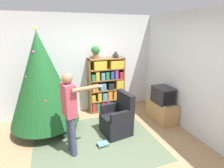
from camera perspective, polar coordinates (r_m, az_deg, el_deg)
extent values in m
plane|color=#9E7A56|center=(3.47, -2.13, -22.01)|extent=(14.00, 14.00, 0.00)
cube|color=silver|center=(4.79, -9.91, 6.15)|extent=(8.00, 0.10, 2.60)
cube|color=silver|center=(3.93, 27.24, 2.14)|extent=(0.10, 8.00, 2.60)
cube|color=#56664C|center=(3.78, -5.19, -18.24)|extent=(2.42, 2.04, 0.01)
cube|color=brown|center=(4.73, -7.41, -0.85)|extent=(0.03, 0.32, 1.49)
cube|color=brown|center=(5.00, 3.31, 0.28)|extent=(0.03, 0.32, 1.49)
cube|color=brown|center=(4.68, -1.98, 8.27)|extent=(0.99, 0.32, 0.03)
cube|color=brown|center=(4.99, -2.45, 0.23)|extent=(0.99, 0.01, 1.49)
cube|color=brown|center=(5.10, -1.82, -7.94)|extent=(0.96, 0.32, 0.03)
cube|color=#B22D28|center=(4.92, -6.01, -7.36)|extent=(0.11, 0.24, 0.23)
cube|color=#2D7A42|center=(4.96, -4.77, -7.08)|extent=(0.10, 0.29, 0.23)
cube|color=#B22D28|center=(4.98, -3.03, -7.06)|extent=(0.11, 0.23, 0.22)
cube|color=#843889|center=(5.03, -1.62, -6.66)|extent=(0.10, 0.28, 0.24)
cube|color=#5B899E|center=(5.07, -0.21, -6.61)|extent=(0.11, 0.28, 0.21)
cube|color=#232328|center=(5.11, 1.17, -6.23)|extent=(0.11, 0.27, 0.24)
cube|color=#232328|center=(5.16, 2.59, -6.39)|extent=(0.12, 0.27, 0.17)
cube|color=brown|center=(4.99, -1.85, -4.90)|extent=(0.96, 0.32, 0.03)
cube|color=gold|center=(4.82, -6.29, -4.40)|extent=(0.10, 0.27, 0.19)
cube|color=gold|center=(4.86, -4.33, -3.94)|extent=(0.09, 0.27, 0.22)
cube|color=#5B899E|center=(4.91, -2.64, -3.81)|extent=(0.13, 0.29, 0.20)
cube|color=orange|center=(4.94, -1.02, -3.42)|extent=(0.12, 0.29, 0.24)
cube|color=orange|center=(5.00, 0.78, -3.25)|extent=(0.12, 0.29, 0.23)
cube|color=#232328|center=(5.05, 2.23, -3.21)|extent=(0.09, 0.29, 0.20)
cube|color=brown|center=(4.88, -1.88, -1.73)|extent=(0.96, 0.32, 0.03)
cube|color=orange|center=(4.73, -5.80, -0.91)|extent=(0.15, 0.27, 0.21)
cube|color=#5B899E|center=(4.80, -3.23, -0.70)|extent=(0.15, 0.30, 0.19)
cube|color=#232328|center=(4.85, -0.61, -0.61)|extent=(0.14, 0.25, 0.17)
cube|color=gold|center=(4.93, 2.19, 0.07)|extent=(0.20, 0.25, 0.24)
cube|color=brown|center=(4.80, -1.92, 1.56)|extent=(0.96, 0.32, 0.03)
cube|color=#2D7A42|center=(4.65, -6.35, 2.24)|extent=(0.10, 0.28, 0.17)
cube|color=gold|center=(4.65, -4.96, 2.65)|extent=(0.09, 0.24, 0.23)
cube|color=#5B899E|center=(4.70, -3.24, 2.67)|extent=(0.10, 0.26, 0.20)
cube|color=#2D7A42|center=(4.74, -1.81, 2.85)|extent=(0.09, 0.26, 0.21)
cube|color=#284C93|center=(4.79, -0.32, 3.06)|extent=(0.09, 0.29, 0.21)
cube|color=#843889|center=(4.81, 1.15, 3.28)|extent=(0.09, 0.25, 0.24)
cube|color=#B22D28|center=(4.88, 2.69, 3.08)|extent=(0.09, 0.26, 0.18)
cube|color=brown|center=(4.73, -1.95, 4.96)|extent=(0.96, 0.32, 0.03)
cube|color=gold|center=(4.64, -4.18, 6.28)|extent=(0.34, 0.30, 0.22)
cube|color=gold|center=(4.76, 1.35, 6.51)|extent=(0.37, 0.26, 0.21)
cube|color=tan|center=(4.63, 15.89, -8.50)|extent=(0.46, 0.79, 0.48)
cube|color=#28282D|center=(4.46, 16.34, -3.42)|extent=(0.39, 0.50, 0.40)
cube|color=black|center=(4.27, 18.32, -4.51)|extent=(0.32, 0.01, 0.31)
cube|color=white|center=(4.28, 16.48, -7.02)|extent=(0.04, 0.12, 0.02)
cylinder|color=#4C3323|center=(4.41, -20.29, -13.05)|extent=(0.36, 0.36, 0.10)
cylinder|color=brown|center=(4.36, -20.44, -11.79)|extent=(0.08, 0.08, 0.12)
cone|color=#195123|center=(3.98, -21.98, 1.57)|extent=(1.46, 1.46, 1.97)
sphere|color=#B74C93|center=(3.77, -24.27, 9.56)|extent=(0.05, 0.05, 0.05)
sphere|color=gold|center=(3.82, -26.15, 2.13)|extent=(0.04, 0.04, 0.04)
sphere|color=#B74C93|center=(4.32, -15.30, -2.70)|extent=(0.04, 0.04, 0.04)
sphere|color=silver|center=(4.28, -23.57, 2.90)|extent=(0.05, 0.05, 0.05)
sphere|color=#B74C93|center=(4.22, -26.49, -0.14)|extent=(0.06, 0.06, 0.06)
sphere|color=red|center=(3.64, -20.89, -5.30)|extent=(0.06, 0.06, 0.06)
sphere|color=#E5CC4C|center=(3.86, -23.70, 16.25)|extent=(0.07, 0.07, 0.07)
cube|color=black|center=(3.92, 1.30, -13.14)|extent=(0.63, 0.63, 0.42)
cube|color=black|center=(3.82, 4.38, -6.32)|extent=(0.20, 0.57, 0.50)
cube|color=black|center=(3.97, -0.37, -7.73)|extent=(0.51, 0.15, 0.20)
cube|color=black|center=(3.59, 3.23, -10.55)|extent=(0.51, 0.15, 0.20)
cylinder|color=#38425B|center=(3.44, -13.65, -15.02)|extent=(0.11, 0.11, 0.77)
cylinder|color=#38425B|center=(3.30, -12.58, -16.50)|extent=(0.11, 0.11, 0.77)
cube|color=#AD4256|center=(3.06, -13.97, -5.09)|extent=(0.24, 0.35, 0.58)
cylinder|color=#8C6647|center=(3.25, -15.07, -4.41)|extent=(0.07, 0.07, 0.46)
cylinder|color=#8C6647|center=(2.89, -8.49, -1.48)|extent=(0.48, 0.17, 0.07)
cube|color=white|center=(2.99, -4.29, -0.71)|extent=(0.12, 0.06, 0.03)
sphere|color=#8C6647|center=(2.95, -14.48, 1.70)|extent=(0.18, 0.18, 0.18)
cylinder|color=#935B38|center=(4.59, -5.31, 8.98)|extent=(0.14, 0.14, 0.12)
sphere|color=#2D7033|center=(4.57, -5.37, 10.96)|extent=(0.22, 0.22, 0.22)
cylinder|color=#473828|center=(4.76, 1.21, 8.86)|extent=(0.12, 0.12, 0.04)
cone|color=black|center=(4.75, 1.21, 9.93)|extent=(0.20, 0.20, 0.14)
cube|color=gold|center=(4.05, -14.00, -15.91)|extent=(0.17, 0.12, 0.03)
cube|color=#843889|center=(4.04, -14.15, -15.66)|extent=(0.17, 0.14, 0.02)
cube|color=#5B899E|center=(4.01, -14.09, -15.45)|extent=(0.21, 0.13, 0.03)
cube|color=#5B899E|center=(3.99, -14.19, -15.11)|extent=(0.21, 0.15, 0.03)
cube|color=#232328|center=(3.66, -3.27, -19.29)|extent=(0.22, 0.17, 0.03)
cube|color=#5B899E|center=(3.64, -2.98, -18.91)|extent=(0.22, 0.16, 0.03)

